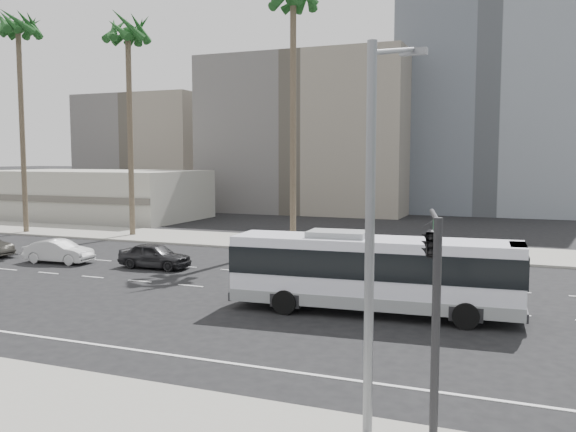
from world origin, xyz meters
The scene contains 15 objects.
ground centered at (0.00, 0.00, 0.00)m, with size 700.00×700.00×0.00m, color black.
sidewalk_north centered at (0.00, 15.50, 0.07)m, with size 120.00×7.00×0.15m, color gray.
commercial_low centered at (-30.00, 25.99, 2.50)m, with size 22.00×12.16×5.00m.
midrise_beige_west centered at (-12.00, 45.00, 9.00)m, with size 24.00×18.00×18.00m, color slate.
midrise_gray_center centered at (8.00, 52.00, 13.00)m, with size 20.00×20.00×26.00m, color slate.
midrise_beige_far centered at (-38.00, 50.00, 7.50)m, with size 18.00×16.00×15.00m, color slate.
civic_tower centered at (-2.00, 250.00, 38.83)m, with size 42.00×42.00×129.00m.
city_bus centered at (6.68, -1.87, 1.75)m, with size 11.75×3.38×3.33m.
car_a centered at (-7.44, 3.51, 0.73)m, with size 4.26×1.71×1.45m, color #232325.
car_b centered at (-13.86, 2.89, 0.70)m, with size 4.23×1.47×1.39m, color silver.
streetlight_corner centered at (9.28, -12.38, 5.24)m, with size 0.75×4.35×9.30m.
traffic_signal centered at (10.30, -10.89, 4.27)m, with size 2.38×3.22×5.12m.
palm_near centered at (-3.12, 14.32, 16.86)m, with size 5.53×5.53×18.61m.
palm_mid centered at (-17.29, 14.94, 15.66)m, with size 5.64×5.64×17.40m.
palm_far centered at (-26.79, 13.26, 16.60)m, with size 5.32×5.32×18.27m.
Camera 1 is at (12.48, -25.80, 6.32)m, focal length 38.01 mm.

